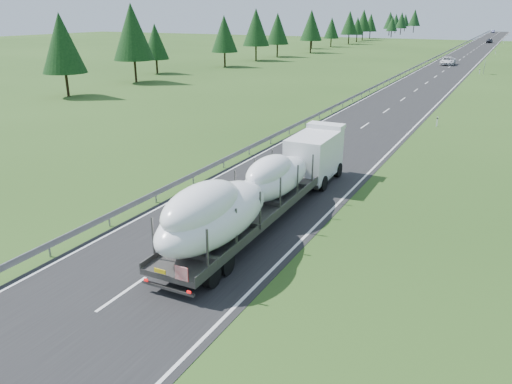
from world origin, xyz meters
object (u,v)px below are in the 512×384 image
at_px(boat_truck, 259,188).
at_px(distant_van, 448,61).
at_px(distant_car_blue, 493,31).
at_px(distant_car_dark, 489,41).
at_px(highway_sign, 485,64).

height_order(boat_truck, distant_van, boat_truck).
relative_size(boat_truck, distant_car_blue, 4.86).
height_order(distant_van, distant_car_dark, distant_van).
xyz_separation_m(highway_sign, distant_car_dark, (-5.59, 103.42, -1.04)).
bearing_deg(distant_van, distant_car_dark, 86.47).
bearing_deg(boat_truck, distant_car_dark, 90.05).
xyz_separation_m(highway_sign, boat_truck, (-5.44, -80.09, 0.33)).
bearing_deg(highway_sign, distant_van, 119.47).
height_order(highway_sign, distant_car_dark, highway_sign).
relative_size(highway_sign, boat_truck, 0.13).
xyz_separation_m(highway_sign, distant_van, (-8.15, 14.42, -0.98)).
xyz_separation_m(boat_truck, distant_van, (-2.71, 94.51, -1.31)).
distance_m(highway_sign, distant_car_blue, 204.44).
bearing_deg(distant_van, boat_truck, -90.24).
relative_size(boat_truck, distant_van, 3.26).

